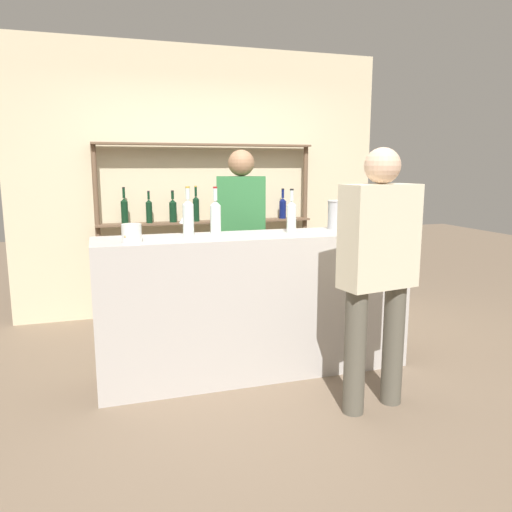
% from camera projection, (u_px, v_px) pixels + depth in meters
% --- Properties ---
extents(ground_plane, '(16.00, 16.00, 0.00)m').
position_uv_depth(ground_plane, '(256.00, 371.00, 3.88)').
color(ground_plane, '#7A6651').
extents(bar_counter, '(2.35, 0.53, 1.07)m').
position_uv_depth(bar_counter, '(256.00, 305.00, 3.79)').
color(bar_counter, '#B7B2AD').
rests_on(bar_counter, ground_plane).
extents(back_wall, '(3.95, 0.12, 2.80)m').
position_uv_depth(back_wall, '(203.00, 182.00, 5.38)').
color(back_wall, beige).
rests_on(back_wall, ground_plane).
extents(back_shelf, '(2.28, 0.18, 1.80)m').
position_uv_depth(back_shelf, '(208.00, 203.00, 5.25)').
color(back_shelf, brown).
rests_on(back_shelf, ground_plane).
extents(counter_bottle_0, '(0.07, 0.07, 0.33)m').
position_uv_depth(counter_bottle_0, '(291.00, 216.00, 3.78)').
color(counter_bottle_0, silver).
rests_on(counter_bottle_0, bar_counter).
extents(counter_bottle_1, '(0.08, 0.08, 0.35)m').
position_uv_depth(counter_bottle_1, '(216.00, 216.00, 3.73)').
color(counter_bottle_1, silver).
rests_on(counter_bottle_1, bar_counter).
extents(counter_bottle_2, '(0.08, 0.08, 0.36)m').
position_uv_depth(counter_bottle_2, '(188.00, 217.00, 3.56)').
color(counter_bottle_2, silver).
rests_on(counter_bottle_2, bar_counter).
extents(wine_glass, '(0.08, 0.08, 0.15)m').
position_uv_depth(wine_glass, '(185.00, 219.00, 3.67)').
color(wine_glass, silver).
rests_on(wine_glass, bar_counter).
extents(ice_bucket, '(0.19, 0.19, 0.23)m').
position_uv_depth(ice_bucket, '(339.00, 215.00, 4.00)').
color(ice_bucket, '#B2B2B7').
rests_on(ice_bucket, bar_counter).
extents(cork_jar, '(0.13, 0.13, 0.12)m').
position_uv_depth(cork_jar, '(132.00, 233.00, 3.31)').
color(cork_jar, silver).
rests_on(cork_jar, bar_counter).
extents(customer_right, '(0.52, 0.29, 1.69)m').
position_uv_depth(customer_right, '(378.00, 262.00, 3.13)').
color(customer_right, '#575347').
rests_on(customer_right, ground_plane).
extents(server_behind_counter, '(0.45, 0.30, 1.71)m').
position_uv_depth(server_behind_counter, '(242.00, 230.00, 4.36)').
color(server_behind_counter, black).
rests_on(server_behind_counter, ground_plane).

